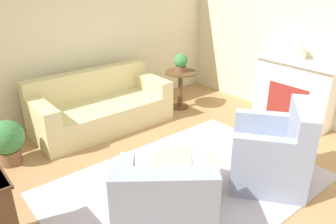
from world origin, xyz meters
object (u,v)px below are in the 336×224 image
armchair_right (273,155)px  ottoman_table (186,173)px  side_table (181,83)px  vase_mantel_near (299,53)px  armchair_left (164,216)px  potted_plant_on_side_table (181,62)px  couch (101,108)px  potted_plant_floor (7,140)px

armchair_right → ottoman_table: 1.08m
side_table → vase_mantel_near: (1.07, -1.65, 0.71)m
armchair_left → potted_plant_on_side_table: (2.40, 2.50, 0.49)m
armchair_right → ottoman_table: size_ratio=1.53×
couch → potted_plant_floor: 1.56m
armchair_left → side_table: (2.40, 2.50, 0.10)m
armchair_left → side_table: size_ratio=1.67×
couch → ottoman_table: couch is taller
ottoman_table → potted_plant_on_side_table: 2.68m
vase_mantel_near → potted_plant_on_side_table: bearing=123.1°
couch → vase_mantel_near: vase_mantel_near is taller
armchair_left → armchair_right: (1.67, 0.00, 0.00)m
couch → armchair_left: (-0.86, -2.75, 0.08)m
ottoman_table → side_table: (1.68, 2.00, 0.22)m
armchair_right → armchair_left: bearing=-180.0°
ottoman_table → side_table: bearing=50.0°
couch → ottoman_table: bearing=-93.6°
armchair_right → potted_plant_on_side_table: potted_plant_on_side_table is taller
potted_plant_floor → couch: bearing=10.1°
side_table → armchair_left: bearing=-133.8°
armchair_right → ottoman_table: bearing=152.6°
ottoman_table → side_table: side_table is taller
couch → potted_plant_on_side_table: size_ratio=6.73×
armchair_left → armchair_right: 1.67m
couch → potted_plant_on_side_table: potted_plant_on_side_table is taller
couch → ottoman_table: 2.26m
armchair_right → vase_mantel_near: bearing=25.3°
potted_plant_on_side_table → armchair_left: bearing=-133.8°
armchair_left → ottoman_table: armchair_left is taller
potted_plant_on_side_table → ottoman_table: bearing=-130.0°
couch → armchair_left: size_ratio=1.87×
couch → potted_plant_floor: (-1.53, -0.27, 0.04)m
couch → potted_plant_on_side_table: (1.54, -0.26, 0.57)m
vase_mantel_near → potted_plant_floor: bearing=158.5°
couch → potted_plant_on_side_table: 1.66m
couch → armchair_right: armchair_right is taller
vase_mantel_near → potted_plant_floor: 4.53m
ottoman_table → potted_plant_on_side_table: size_ratio=2.36×
armchair_right → potted_plant_floor: size_ratio=1.89×
couch → armchair_left: bearing=-107.4°
side_table → ottoman_table: bearing=-130.0°
couch → vase_mantel_near: (2.61, -1.90, 0.89)m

